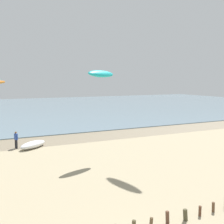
{
  "coord_description": "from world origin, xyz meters",
  "views": [
    {
      "loc": [
        -5.94,
        -7.42,
        6.84
      ],
      "look_at": [
        3.64,
        12.12,
        4.37
      ],
      "focal_mm": 46.43,
      "sensor_mm": 36.0,
      "label": 1
    }
  ],
  "objects_px": {
    "kite_aloft_8": "(0,82)",
    "person_left_flank": "(16,139)",
    "kite_aloft_1": "(101,74)",
    "grounded_kite": "(33,145)"
  },
  "relations": [
    {
      "from": "kite_aloft_8",
      "to": "person_left_flank",
      "type": "bearing_deg",
      "value": -146.39
    },
    {
      "from": "kite_aloft_1",
      "to": "kite_aloft_8",
      "type": "xyz_separation_m",
      "value": [
        -6.24,
        22.61,
        -0.9
      ]
    },
    {
      "from": "grounded_kite",
      "to": "kite_aloft_1",
      "type": "height_order",
      "value": "kite_aloft_1"
    },
    {
      "from": "person_left_flank",
      "to": "kite_aloft_8",
      "type": "bearing_deg",
      "value": 89.41
    },
    {
      "from": "kite_aloft_1",
      "to": "kite_aloft_8",
      "type": "relative_size",
      "value": 1.13
    },
    {
      "from": "grounded_kite",
      "to": "kite_aloft_8",
      "type": "height_order",
      "value": "kite_aloft_8"
    },
    {
      "from": "grounded_kite",
      "to": "kite_aloft_1",
      "type": "relative_size",
      "value": 1.12
    },
    {
      "from": "person_left_flank",
      "to": "kite_aloft_1",
      "type": "bearing_deg",
      "value": -44.87
    },
    {
      "from": "person_left_flank",
      "to": "kite_aloft_8",
      "type": "xyz_separation_m",
      "value": [
        0.17,
        16.23,
        5.49
      ]
    },
    {
      "from": "person_left_flank",
      "to": "kite_aloft_1",
      "type": "distance_m",
      "value": 11.07
    }
  ]
}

